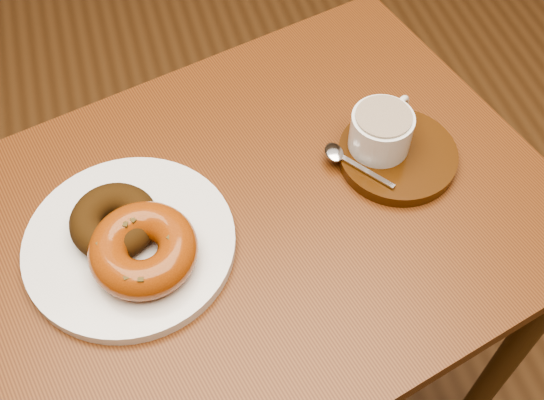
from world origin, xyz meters
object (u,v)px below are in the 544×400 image
object	(u,v)px
cafe_table	(258,258)
coffee_cup	(382,130)
saucer	(397,156)
donut_plate	(130,244)

from	to	relation	value
cafe_table	coffee_cup	world-z (taller)	coffee_cup
coffee_cup	cafe_table	bearing A→B (deg)	158.10
saucer	coffee_cup	distance (m)	0.05
saucer	donut_plate	bearing A→B (deg)	-174.10
donut_plate	coffee_cup	size ratio (longest dim) A/B	2.67
cafe_table	saucer	world-z (taller)	saucer
cafe_table	saucer	xyz separation A→B (m)	(0.20, 0.03, 0.12)
cafe_table	coffee_cup	size ratio (longest dim) A/B	9.03
cafe_table	coffee_cup	xyz separation A→B (m)	(0.18, 0.05, 0.16)
saucer	cafe_table	bearing A→B (deg)	-171.21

